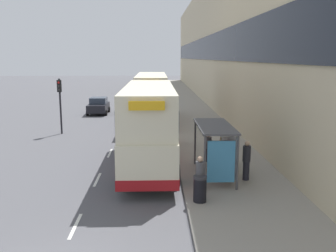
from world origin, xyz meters
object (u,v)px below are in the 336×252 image
at_px(pedestrian_3, 223,149).
at_px(litter_bin, 200,189).
at_px(pedestrian_at_shelter, 209,147).
at_px(traffic_light_far_kerb, 60,97).
at_px(double_decker_bus_ahead, 152,98).
at_px(pedestrian_2, 200,177).
at_px(double_decker_bus_near, 149,124).
at_px(bus_shelter, 219,142).
at_px(car_0, 98,106).
at_px(pedestrian_1, 246,160).

bearing_deg(pedestrian_3, litter_bin, -109.72).
height_order(pedestrian_at_shelter, litter_bin, pedestrian_at_shelter).
bearing_deg(traffic_light_far_kerb, pedestrian_3, -40.42).
xyz_separation_m(double_decker_bus_ahead, pedestrian_at_shelter, (3.24, -12.95, -1.34)).
relative_size(double_decker_bus_ahead, pedestrian_2, 6.28).
bearing_deg(litter_bin, pedestrian_3, 70.28).
relative_size(double_decker_bus_near, pedestrian_at_shelter, 6.81).
bearing_deg(pedestrian_at_shelter, traffic_light_far_kerb, 139.57).
distance_m(pedestrian_3, traffic_light_far_kerb, 14.28).
xyz_separation_m(pedestrian_at_shelter, litter_bin, (-1.14, -5.71, -0.27)).
distance_m(bus_shelter, car_0, 23.38).
bearing_deg(bus_shelter, car_0, 112.34).
bearing_deg(car_0, double_decker_bus_ahead, 133.43).
bearing_deg(bus_shelter, litter_bin, -112.64).
relative_size(litter_bin, traffic_light_far_kerb, 0.25).
height_order(double_decker_bus_near, traffic_light_far_kerb, double_decker_bus_near).
xyz_separation_m(double_decker_bus_near, pedestrian_3, (3.91, -0.46, -1.27)).
xyz_separation_m(pedestrian_at_shelter, pedestrian_1, (1.33, -3.11, 0.15)).
height_order(double_decker_bus_ahead, car_0, double_decker_bus_ahead).
xyz_separation_m(car_0, pedestrian_3, (9.49, -19.41, 0.18)).
bearing_deg(pedestrian_2, pedestrian_3, 69.57).
distance_m(litter_bin, traffic_light_far_kerb, 17.01).
relative_size(car_0, litter_bin, 3.71).
bearing_deg(litter_bin, pedestrian_at_shelter, 78.73).
distance_m(pedestrian_1, litter_bin, 3.61).
relative_size(double_decker_bus_near, pedestrian_3, 6.26).
bearing_deg(pedestrian_1, pedestrian_at_shelter, 113.13).
xyz_separation_m(pedestrian_at_shelter, traffic_light_far_kerb, (-10.09, 8.59, 1.91)).
distance_m(bus_shelter, pedestrian_1, 1.51).
xyz_separation_m(double_decker_bus_near, car_0, (-5.58, 18.95, -1.45)).
xyz_separation_m(double_decker_bus_near, pedestrian_at_shelter, (3.21, 0.13, -1.34)).
height_order(pedestrian_1, traffic_light_far_kerb, traffic_light_far_kerb).
bearing_deg(double_decker_bus_near, pedestrian_at_shelter, 2.36).
bearing_deg(car_0, pedestrian_3, 116.04).
bearing_deg(pedestrian_at_shelter, pedestrian_2, -101.54).
bearing_deg(bus_shelter, traffic_light_far_kerb, 131.81).
bearing_deg(litter_bin, car_0, 107.33).
xyz_separation_m(car_0, pedestrian_at_shelter, (8.79, -18.82, 0.11)).
relative_size(pedestrian_2, litter_bin, 1.70).
bearing_deg(bus_shelter, pedestrian_1, -14.84).
bearing_deg(pedestrian_at_shelter, double_decker_bus_near, -177.64).
distance_m(bus_shelter, double_decker_bus_ahead, 16.08).
bearing_deg(pedestrian_at_shelter, pedestrian_1, -66.87).
xyz_separation_m(pedestrian_2, traffic_light_far_kerb, (-8.98, 14.04, 1.80)).
relative_size(bus_shelter, double_decker_bus_near, 0.39).
distance_m(double_decker_bus_ahead, pedestrian_1, 16.74).
distance_m(pedestrian_2, litter_bin, 0.46).
height_order(pedestrian_3, litter_bin, pedestrian_3).
xyz_separation_m(bus_shelter, pedestrian_2, (-1.20, -2.67, -0.83)).
distance_m(pedestrian_at_shelter, pedestrian_1, 3.38).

